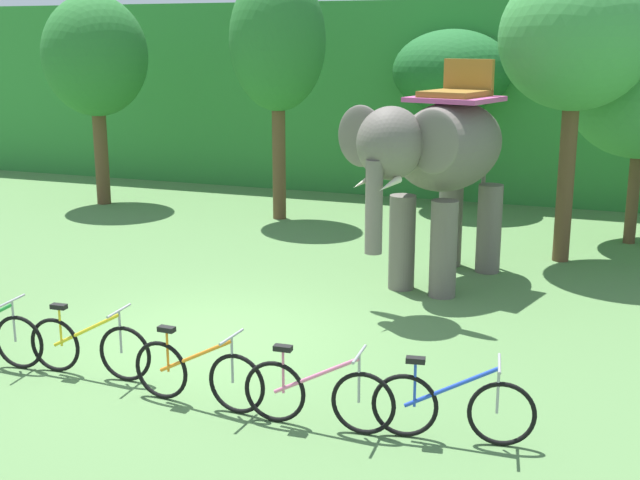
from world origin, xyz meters
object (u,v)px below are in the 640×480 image
(elephant, at_px, (441,157))
(bike_yellow, at_px, (89,347))
(bike_orange, at_px, (198,374))
(bike_blue, at_px, (452,407))
(tree_left, at_px, (576,39))
(bike_pink, at_px, (318,395))
(tree_center_left, at_px, (278,43))
(tree_center, at_px, (95,57))
(tree_far_left, at_px, (452,72))

(elephant, height_order, bike_yellow, elephant)
(bike_orange, bearing_deg, bike_blue, 3.23)
(tree_left, relative_size, bike_pink, 3.19)
(bike_blue, bearing_deg, tree_left, 86.71)
(tree_center_left, height_order, bike_blue, tree_center_left)
(tree_center, bearing_deg, bike_yellow, -56.07)
(bike_blue, bearing_deg, tree_center_left, 122.37)
(elephant, bearing_deg, tree_far_left, 100.49)
(tree_center, distance_m, tree_far_left, 8.79)
(tree_center_left, bearing_deg, elephant, -40.62)
(tree_center, xyz_separation_m, tree_center_left, (4.93, -0.08, 0.36))
(tree_left, bearing_deg, bike_pink, -102.96)
(elephant, relative_size, bike_pink, 2.48)
(bike_yellow, bearing_deg, bike_pink, -5.97)
(elephant, height_order, bike_blue, elephant)
(bike_pink, bearing_deg, bike_blue, 8.29)
(tree_far_left, height_order, tree_left, tree_left)
(tree_left, xyz_separation_m, bike_pink, (-1.88, -8.15, -3.72))
(tree_center_left, xyz_separation_m, bike_yellow, (1.47, -9.44, -3.64))
(tree_center_left, height_order, bike_orange, tree_center_left)
(bike_orange, bearing_deg, elephant, 75.39)
(tree_center, bearing_deg, bike_orange, -50.49)
(bike_yellow, distance_m, bike_blue, 4.59)
(tree_center_left, height_order, bike_yellow, tree_center_left)
(tree_left, height_order, elephant, tree_left)
(tree_center, xyz_separation_m, bike_yellow, (6.41, -9.52, -3.29))
(bike_orange, height_order, bike_pink, same)
(tree_left, height_order, bike_orange, tree_left)
(tree_left, distance_m, bike_yellow, 10.02)
(elephant, height_order, bike_orange, elephant)
(tree_center_left, relative_size, elephant, 1.33)
(bike_yellow, distance_m, bike_orange, 1.71)
(tree_center_left, xyz_separation_m, bike_pink, (4.64, -9.77, -3.64))
(tree_left, bearing_deg, bike_orange, -112.51)
(elephant, xyz_separation_m, bike_yellow, (-3.18, -5.45, -1.82))
(elephant, distance_m, bike_orange, 6.20)
(bike_orange, distance_m, bike_blue, 2.91)
(bike_orange, bearing_deg, tree_center_left, 107.98)
(bike_pink, bearing_deg, elephant, 89.89)
(bike_yellow, xyz_separation_m, bike_pink, (3.17, -0.33, 0.00))
(bike_blue, bearing_deg, bike_pink, -171.71)
(tree_left, xyz_separation_m, bike_yellow, (-5.05, -7.82, -3.72))
(tree_far_left, xyz_separation_m, elephant, (1.28, -6.93, -1.12))
(tree_left, xyz_separation_m, elephant, (-1.86, -2.37, -1.91))
(tree_center_left, xyz_separation_m, elephant, (4.65, -3.99, -1.83))
(tree_far_left, xyz_separation_m, bike_orange, (-0.21, -12.67, -2.94))
(tree_far_left, relative_size, tree_left, 0.80)
(tree_center, height_order, tree_far_left, tree_center)
(elephant, bearing_deg, tree_center, 156.97)
(bike_orange, bearing_deg, bike_pink, -1.65)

